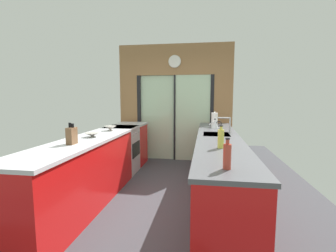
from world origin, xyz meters
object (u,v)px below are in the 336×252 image
at_px(mixing_bowl_far, 110,128).
at_px(soap_bottle_far, 221,138).
at_px(knife_block, 72,136).
at_px(paper_towel_roll, 214,120).
at_px(mixing_bowl_near, 92,135).
at_px(soap_bottle_near, 227,156).
at_px(kettle, 215,124).
at_px(oven_range, 122,150).

xyz_separation_m(mixing_bowl_far, soap_bottle_far, (1.78, -1.16, 0.07)).
xyz_separation_m(knife_block, paper_towel_roll, (1.78, 2.08, 0.03)).
xyz_separation_m(mixing_bowl_near, soap_bottle_near, (1.78, -1.30, 0.07)).
distance_m(mixing_bowl_far, kettle, 1.88).
xyz_separation_m(kettle, soap_bottle_near, (-0.00, -2.58, 0.03)).
bearing_deg(soap_bottle_near, kettle, 89.96).
bearing_deg(knife_block, mixing_bowl_near, 90.00).
xyz_separation_m(mixing_bowl_near, soap_bottle_far, (1.78, -0.49, 0.08)).
height_order(knife_block, kettle, knife_block).
xyz_separation_m(kettle, soap_bottle_far, (-0.00, -1.77, 0.03)).
distance_m(oven_range, mixing_bowl_far, 0.78).
bearing_deg(oven_range, mixing_bowl_near, -89.17).
xyz_separation_m(mixing_bowl_far, kettle, (1.78, 0.61, 0.04)).
xyz_separation_m(knife_block, kettle, (1.78, 1.81, -0.03)).
bearing_deg(mixing_bowl_near, paper_towel_roll, 40.95).
distance_m(mixing_bowl_near, paper_towel_roll, 2.36).
bearing_deg(mixing_bowl_far, mixing_bowl_near, -90.00).
bearing_deg(knife_block, kettle, 45.51).
height_order(mixing_bowl_near, knife_block, knife_block).
distance_m(mixing_bowl_near, mixing_bowl_far, 0.67).
distance_m(oven_range, mixing_bowl_near, 1.36).
relative_size(mixing_bowl_near, soap_bottle_near, 0.86).
bearing_deg(mixing_bowl_near, knife_block, -90.00).
xyz_separation_m(mixing_bowl_near, kettle, (1.78, 1.28, 0.04)).
distance_m(knife_block, paper_towel_roll, 2.74).
bearing_deg(mixing_bowl_near, kettle, 35.66).
xyz_separation_m(mixing_bowl_far, knife_block, (-0.00, -1.21, 0.06)).
relative_size(oven_range, paper_towel_roll, 3.09).
bearing_deg(paper_towel_roll, mixing_bowl_far, -153.91).
relative_size(soap_bottle_near, paper_towel_roll, 0.85).
height_order(knife_block, soap_bottle_near, knife_block).
relative_size(kettle, soap_bottle_near, 0.92).
height_order(knife_block, paper_towel_roll, paper_towel_roll).
bearing_deg(knife_block, soap_bottle_near, -23.19).
bearing_deg(knife_block, paper_towel_roll, 49.45).
xyz_separation_m(oven_range, paper_towel_roll, (1.80, 0.28, 0.60)).
distance_m(mixing_bowl_near, knife_block, 0.54).
bearing_deg(mixing_bowl_far, knife_block, -90.00).
distance_m(soap_bottle_near, soap_bottle_far, 0.81).
xyz_separation_m(soap_bottle_near, paper_towel_roll, (0.00, 2.84, 0.03)).
xyz_separation_m(oven_range, soap_bottle_far, (1.80, -1.76, 0.58)).
bearing_deg(knife_block, soap_bottle_far, 1.55).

